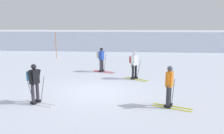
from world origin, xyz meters
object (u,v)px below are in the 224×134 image
Objects in this scene: trail_marker_pole at (56,45)px; skier_blue at (101,58)px; skier_black at (34,82)px; skier_orange at (169,85)px; skier_white at (134,64)px.

skier_blue is at bearing -49.75° from trail_marker_pole.
trail_marker_pole reaches higher than skier_black.
skier_orange is 0.68× the size of trail_marker_pole.
skier_white is 11.22m from trail_marker_pole.
skier_black is at bearing -106.19° from skier_blue.
trail_marker_pole is (-5.30, 6.26, 0.31)m from skier_blue.
skier_white is (-1.36, 4.78, 0.04)m from skier_orange.
trail_marker_pole is at bearing 132.56° from skier_white.
skier_blue is 0.68× the size of trail_marker_pole.
skier_blue is (-3.65, 6.78, 0.04)m from skier_orange.
skier_orange is 1.00× the size of skier_black.
skier_blue and skier_black have the same top height.
skier_white is at bearing -47.44° from trail_marker_pole.
trail_marker_pole reaches higher than skier_white.
trail_marker_pole is at bearing 124.45° from skier_orange.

